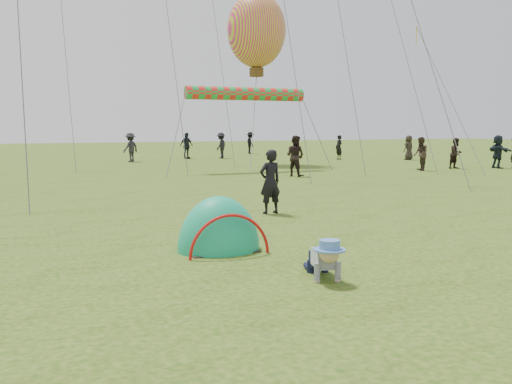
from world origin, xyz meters
name	(u,v)px	position (x,y,z in m)	size (l,w,h in m)	color
ground	(353,274)	(0.00, 0.00, 0.00)	(140.00, 140.00, 0.00)	#1D440A
crawling_toddler	(325,257)	(-0.53, -0.07, 0.32)	(0.58, 0.83, 0.64)	black
popup_tent	(219,250)	(-1.27, 2.37, 0.00)	(1.49, 1.23, 1.93)	#1D9658
standing_adult	(270,182)	(1.34, 5.85, 0.81)	(0.59, 0.39, 1.61)	black
crowd_person_0	(339,147)	(15.12, 25.00, 0.80)	(0.58, 0.38, 1.60)	black
crowd_person_1	(456,153)	(16.48, 15.79, 0.79)	(0.77, 0.60, 1.58)	black
crowd_person_3	(250,143)	(12.80, 34.41, 0.86)	(1.12, 0.64, 1.73)	black
crowd_person_7	(421,154)	(13.89, 15.42, 0.83)	(0.81, 0.63, 1.66)	#362822
crowd_person_9	(131,147)	(2.18, 28.10, 0.89)	(1.15, 0.66, 1.77)	black
crowd_person_10	(409,148)	(19.14, 22.97, 0.79)	(0.78, 0.50, 1.59)	black
crowd_person_11	(498,152)	(18.66, 15.15, 0.87)	(1.61, 0.51, 1.73)	black
crowd_person_13	(295,156)	(6.80, 15.08, 0.89)	(0.87, 0.67, 1.78)	black
crowd_person_14	(186,146)	(6.27, 29.95, 0.88)	(1.03, 0.43, 1.76)	black
crowd_person_15	(221,145)	(8.53, 29.37, 0.88)	(1.13, 0.65, 1.75)	black
balloon_kite	(256,35)	(8.59, 23.48, 7.35)	(3.35, 3.35, 4.69)	#BED218
rainbow_tube_kite	(246,94)	(6.04, 18.88, 3.75)	(0.64, 0.64, 6.05)	red
diamond_kite_8	(417,21)	(14.54, 16.83, 7.45)	(0.97, 0.97, 0.00)	yellow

